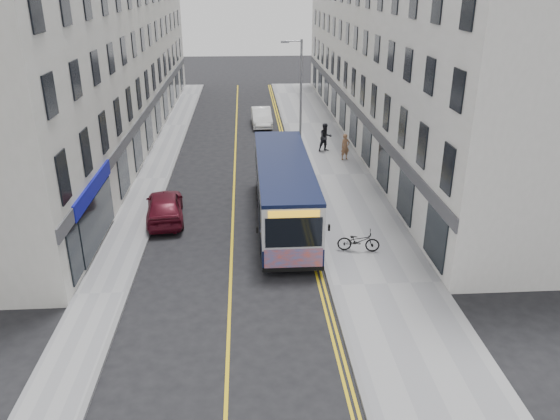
{
  "coord_description": "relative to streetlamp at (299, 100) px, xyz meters",
  "views": [
    {
      "loc": [
        0.76,
        -19.78,
        11.31
      ],
      "look_at": [
        2.24,
        3.05,
        1.6
      ],
      "focal_mm": 35.0,
      "sensor_mm": 36.0,
      "label": 1
    }
  ],
  "objects": [
    {
      "name": "car_maroon",
      "position": [
        -7.57,
        -8.09,
        -3.61
      ],
      "size": [
        2.34,
        4.7,
        1.54
      ],
      "primitive_type": "imported",
      "rotation": [
        0.0,
        0.0,
        3.26
      ],
      "color": "#540E1C",
      "rests_on": "ground"
    },
    {
      "name": "terrace_east",
      "position": [
        7.33,
        7.0,
        2.12
      ],
      "size": [
        6.0,
        46.0,
        13.0
      ],
      "primitive_type": "cube",
      "color": "white",
      "rests_on": "ground"
    },
    {
      "name": "kerb_east",
      "position": [
        -0.17,
        -2.0,
        -4.32
      ],
      "size": [
        0.18,
        64.0,
        0.13
      ],
      "primitive_type": "cube",
      "color": "slate",
      "rests_on": "ground"
    },
    {
      "name": "pavement_east",
      "position": [
        2.08,
        -2.0,
        -4.32
      ],
      "size": [
        4.5,
        64.0,
        0.12
      ],
      "primitive_type": "cube",
      "color": "gray",
      "rests_on": "ground"
    },
    {
      "name": "streetlamp",
      "position": [
        0.0,
        0.0,
        0.0
      ],
      "size": [
        1.32,
        0.18,
        8.0
      ],
      "color": "gray",
      "rests_on": "ground"
    },
    {
      "name": "terrace_west",
      "position": [
        -13.17,
        7.0,
        2.12
      ],
      "size": [
        6.0,
        46.0,
        13.0
      ],
      "primitive_type": "cube",
      "color": "silver",
      "rests_on": "ground"
    },
    {
      "name": "car_white",
      "position": [
        -2.05,
        10.98,
        -3.65
      ],
      "size": [
        1.71,
        4.51,
        1.47
      ],
      "primitive_type": "imported",
      "rotation": [
        0.0,
        0.0,
        0.03
      ],
      "color": "white",
      "rests_on": "ground"
    },
    {
      "name": "bicycle",
      "position": [
        1.47,
        -12.34,
        -3.77
      ],
      "size": [
        1.95,
        0.95,
        0.98
      ],
      "primitive_type": "imported",
      "rotation": [
        0.0,
        0.0,
        1.4
      ],
      "color": "black",
      "rests_on": "pavement_east"
    },
    {
      "name": "pedestrian_near",
      "position": [
        3.21,
        0.98,
        -3.39
      ],
      "size": [
        0.74,
        0.61,
        1.74
      ],
      "primitive_type": "imported",
      "rotation": [
        0.0,
        0.0,
        0.35
      ],
      "color": "#916342",
      "rests_on": "pavement_east"
    },
    {
      "name": "road_dbl_yellow_inner",
      "position": [
        -0.62,
        -2.0,
        -4.38
      ],
      "size": [
        0.1,
        64.0,
        0.01
      ],
      "primitive_type": "cube",
      "color": "gold",
      "rests_on": "ground"
    },
    {
      "name": "ground",
      "position": [
        -4.17,
        -14.0,
        -4.38
      ],
      "size": [
        140.0,
        140.0,
        0.0
      ],
      "primitive_type": "plane",
      "color": "black",
      "rests_on": "ground"
    },
    {
      "name": "kerb_west",
      "position": [
        -8.17,
        -2.0,
        -4.32
      ],
      "size": [
        0.18,
        64.0,
        0.13
      ],
      "primitive_type": "cube",
      "color": "slate",
      "rests_on": "ground"
    },
    {
      "name": "pavement_west",
      "position": [
        -9.17,
        -2.0,
        -4.32
      ],
      "size": [
        2.0,
        64.0,
        0.12
      ],
      "primitive_type": "cube",
      "color": "gray",
      "rests_on": "ground"
    },
    {
      "name": "pedestrian_far",
      "position": [
        2.16,
        3.0,
        -3.28
      ],
      "size": [
        1.14,
        1.0,
        1.97
      ],
      "primitive_type": "imported",
      "rotation": [
        0.0,
        0.0,
        0.31
      ],
      "color": "black",
      "rests_on": "pavement_east"
    },
    {
      "name": "city_bus",
      "position": [
        -1.6,
        -8.79,
        -2.61
      ],
      "size": [
        2.6,
        11.16,
        3.24
      ],
      "color": "black",
      "rests_on": "ground"
    },
    {
      "name": "road_centre_line",
      "position": [
        -4.17,
        -2.0,
        -4.38
      ],
      "size": [
        0.12,
        64.0,
        0.01
      ],
      "primitive_type": "cube",
      "color": "gold",
      "rests_on": "ground"
    },
    {
      "name": "road_dbl_yellow_outer",
      "position": [
        -0.42,
        -2.0,
        -4.38
      ],
      "size": [
        0.1,
        64.0,
        0.01
      ],
      "primitive_type": "cube",
      "color": "gold",
      "rests_on": "ground"
    }
  ]
}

